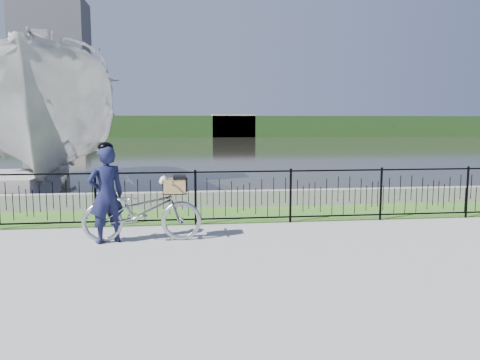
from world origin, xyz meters
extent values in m
plane|color=gray|center=(0.00, 0.00, 0.00)|extent=(120.00, 120.00, 0.00)
cube|color=#3D7123|center=(0.00, 2.60, 0.00)|extent=(60.00, 2.00, 0.01)
plane|color=black|center=(0.00, 33.00, 0.00)|extent=(120.00, 120.00, 0.00)
cube|color=gray|center=(0.00, 3.60, 0.20)|extent=(60.00, 0.30, 0.40)
cube|color=#23451A|center=(0.00, 60.00, 1.50)|extent=(120.00, 6.00, 3.00)
cube|color=#A39683|center=(-18.00, 58.00, 2.00)|extent=(8.00, 4.00, 4.00)
cube|color=#A39683|center=(6.00, 58.50, 1.60)|extent=(6.00, 3.00, 3.20)
imported|color=#A2A6AD|center=(-1.99, 0.40, 0.55)|extent=(2.10, 0.73, 1.10)
cube|color=black|center=(-1.40, 0.40, 0.85)|extent=(0.38, 0.18, 0.02)
cube|color=#A2804B|center=(-1.40, 0.40, 0.86)|extent=(0.41, 0.33, 0.01)
cube|color=#A2804B|center=(-1.40, 0.56, 0.98)|extent=(0.41, 0.01, 0.26)
cube|color=#A2804B|center=(-1.40, 0.24, 0.98)|extent=(0.41, 0.02, 0.26)
cube|color=#A2804B|center=(-1.20, 0.40, 0.98)|extent=(0.02, 0.33, 0.26)
cube|color=#A2804B|center=(-1.60, 0.40, 0.98)|extent=(0.02, 0.33, 0.26)
cube|color=black|center=(-1.31, 0.40, 1.14)|extent=(0.23, 0.35, 0.06)
cube|color=black|center=(-1.19, 0.40, 1.01)|extent=(0.02, 0.35, 0.21)
ellipsoid|color=silver|center=(-1.42, 0.40, 0.98)|extent=(0.31, 0.22, 0.20)
sphere|color=silver|center=(-1.59, 0.38, 1.09)|extent=(0.15, 0.15, 0.15)
sphere|color=silver|center=(-1.64, 0.36, 1.06)|extent=(0.07, 0.07, 0.07)
sphere|color=black|center=(-1.67, 0.35, 1.06)|extent=(0.02, 0.02, 0.02)
cone|color=olive|center=(-1.59, 0.44, 1.15)|extent=(0.06, 0.08, 0.08)
cone|color=olive|center=(-1.57, 0.34, 1.15)|extent=(0.06, 0.08, 0.08)
imported|color=#141738|center=(-2.59, 0.36, 0.85)|extent=(0.74, 0.63, 1.71)
ellipsoid|color=black|center=(-2.59, 0.36, 1.69)|extent=(0.26, 0.29, 0.18)
imported|color=#B3B3B3|center=(-5.35, 8.02, 2.08)|extent=(5.56, 11.26, 4.17)
cube|color=#3F3F47|center=(-5.35, 8.02, 5.17)|extent=(2.20, 1.60, 1.60)
camera|label=1|loc=(-1.26, -7.94, 2.12)|focal=35.00mm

